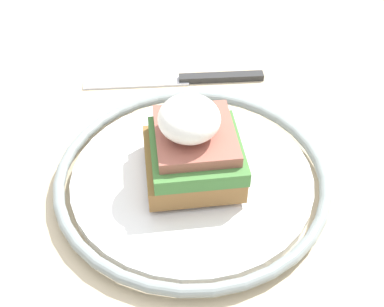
% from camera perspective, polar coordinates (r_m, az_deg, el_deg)
% --- Properties ---
extents(dining_table, '(0.92, 0.76, 0.77)m').
position_cam_1_polar(dining_table, '(0.55, -1.55, -10.83)').
color(dining_table, '#C6B28E').
rests_on(dining_table, ground_plane).
extents(plate, '(0.24, 0.24, 0.02)m').
position_cam_1_polar(plate, '(0.42, 0.00, -2.68)').
color(plate, white).
rests_on(plate, dining_table).
extents(sandwich, '(0.12, 0.08, 0.07)m').
position_cam_1_polar(sandwich, '(0.40, 0.08, 1.00)').
color(sandwich, olive).
rests_on(sandwich, plate).
extents(knife, '(0.03, 0.20, 0.01)m').
position_cam_1_polar(knife, '(0.55, -0.42, 8.79)').
color(knife, '#2D2D2D').
rests_on(knife, dining_table).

